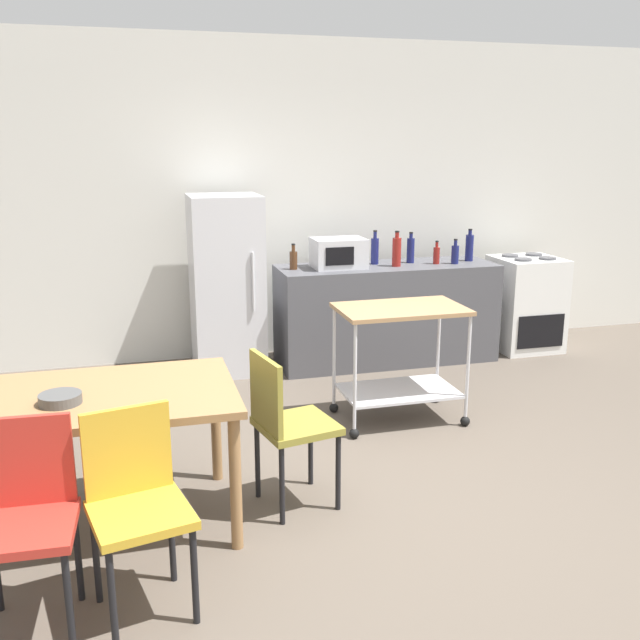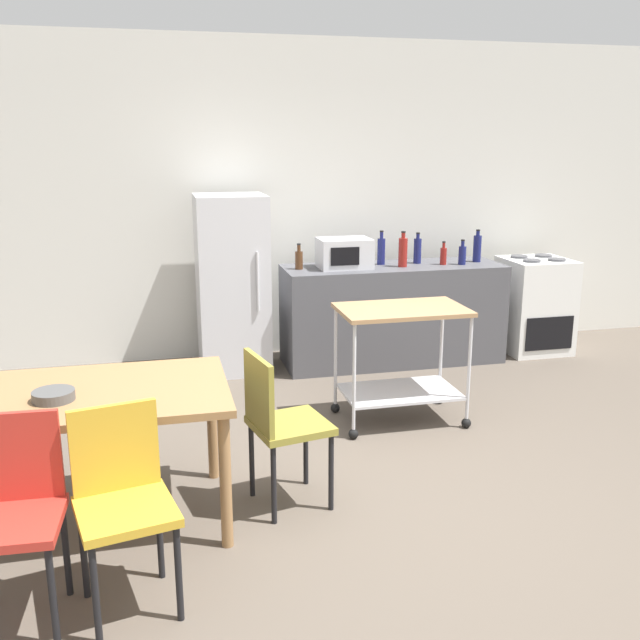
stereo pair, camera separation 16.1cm
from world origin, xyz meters
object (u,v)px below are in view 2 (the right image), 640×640
at_px(kitchen_cart, 401,345).
at_px(bottle_vinegar, 443,255).
at_px(fruit_bowl, 54,396).
at_px(refrigerator, 232,284).
at_px(bottle_hot_sauce, 462,255).
at_px(bottle_soda, 299,259).
at_px(bottle_sesame_oil, 477,248).
at_px(stove_oven, 534,305).
at_px(bottle_soy_sauce, 417,250).
at_px(bottle_sparkling_water, 381,251).
at_px(microwave, 344,253).
at_px(bottle_wine, 403,252).
at_px(chair_red, 13,506).
at_px(chair_olive, 279,419).
at_px(dining_table, 82,406).
at_px(chair_mustard, 122,495).

bearing_deg(kitchen_cart, bottle_vinegar, 56.82).
height_order(kitchen_cart, fruit_bowl, kitchen_cart).
height_order(refrigerator, bottle_hot_sauce, refrigerator).
distance_m(bottle_soda, bottle_sesame_oil, 1.69).
height_order(stove_oven, bottle_soy_sauce, bottle_soy_sauce).
bearing_deg(bottle_sparkling_water, fruit_bowl, -134.72).
distance_m(microwave, bottle_hot_sauce, 1.09).
bearing_deg(bottle_sparkling_water, kitchen_cart, -102.33).
xyz_separation_m(bottle_wine, fruit_bowl, (-2.68, -2.40, -0.26)).
bearing_deg(chair_red, bottle_soy_sauce, 49.27).
bearing_deg(chair_olive, bottle_vinegar, -51.47).
relative_size(bottle_soda, microwave, 0.49).
distance_m(refrigerator, kitchen_cart, 1.82).
height_order(chair_red, bottle_sesame_oil, bottle_sesame_oil).
distance_m(chair_red, refrigerator, 3.45).
bearing_deg(bottle_wine, dining_table, -138.21).
height_order(bottle_sesame_oil, fruit_bowl, bottle_sesame_oil).
height_order(chair_red, stove_oven, stove_oven).
xyz_separation_m(bottle_wine, bottle_sesame_oil, (0.76, 0.09, -0.01)).
distance_m(bottle_sparkling_water, bottle_sesame_oil, 0.91).
height_order(kitchen_cart, microwave, microwave).
xyz_separation_m(bottle_sparkling_water, bottle_soy_sauce, (0.34, -0.02, -0.01)).
height_order(stove_oven, bottle_soda, bottle_soda).
bearing_deg(chair_red, dining_table, 75.29).
relative_size(kitchen_cart, fruit_bowl, 4.41).
height_order(refrigerator, bottle_vinegar, refrigerator).
distance_m(chair_olive, bottle_hot_sauce, 3.17).
xyz_separation_m(bottle_soda, bottle_wine, (0.93, -0.09, 0.05)).
xyz_separation_m(chair_red, kitchen_cart, (2.32, 1.71, 0.05)).
bearing_deg(dining_table, bottle_soda, 55.47).
distance_m(kitchen_cart, bottle_soy_sauce, 1.65).
height_order(chair_mustard, kitchen_cart, chair_mustard).
bearing_deg(chair_mustard, microwave, 46.99).
bearing_deg(bottle_hot_sauce, chair_red, -138.23).
bearing_deg(dining_table, chair_olive, -2.35).
bearing_deg(bottle_wine, fruit_bowl, -138.21).
distance_m(bottle_sparkling_water, bottle_hot_sauce, 0.74).
bearing_deg(kitchen_cart, microwave, 92.12).
relative_size(bottle_soda, bottle_hot_sauce, 0.99).
distance_m(kitchen_cart, microwave, 1.45).
xyz_separation_m(refrigerator, bottle_sesame_oil, (2.27, -0.08, 0.25)).
xyz_separation_m(chair_mustard, stove_oven, (3.75, 3.11, -0.07)).
bearing_deg(bottle_vinegar, bottle_hot_sauce, -12.48).
height_order(stove_oven, bottle_wine, bottle_wine).
bearing_deg(dining_table, stove_oven, 31.08).
height_order(chair_red, bottle_hot_sauce, bottle_hot_sauce).
distance_m(chair_olive, bottle_soda, 2.55).
xyz_separation_m(dining_table, chair_mustard, (0.22, -0.73, -0.15)).
xyz_separation_m(chair_red, bottle_sparkling_water, (2.64, 3.17, 0.51)).
distance_m(chair_olive, chair_red, 1.42).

